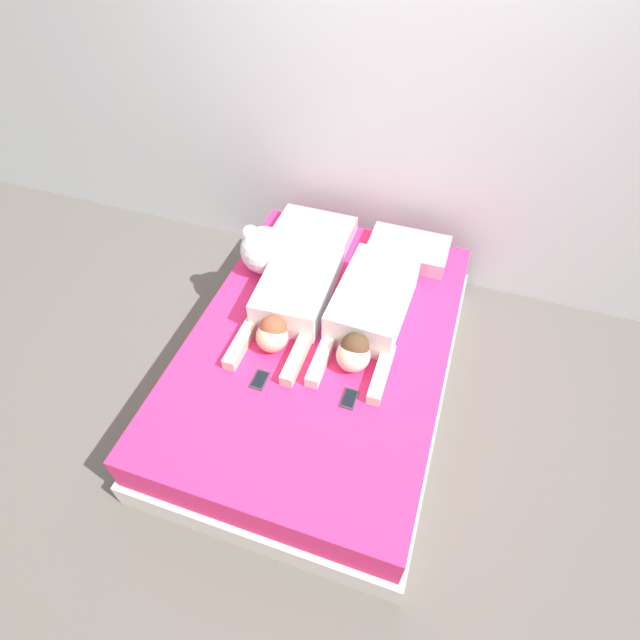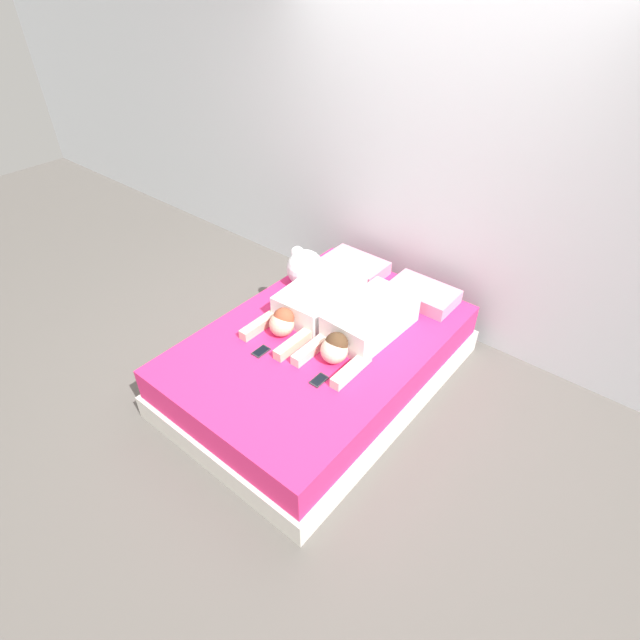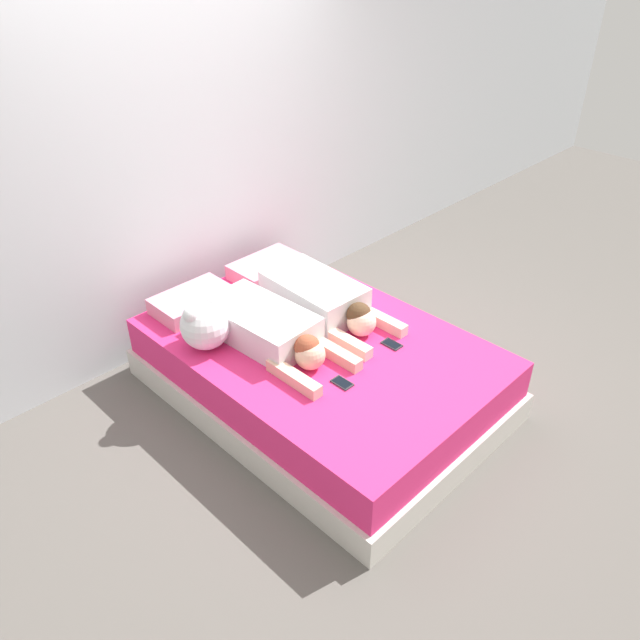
{
  "view_description": "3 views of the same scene",
  "coord_description": "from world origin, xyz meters",
  "px_view_note": "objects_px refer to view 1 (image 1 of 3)",
  "views": [
    {
      "loc": [
        0.58,
        -1.72,
        2.6
      ],
      "look_at": [
        0.0,
        0.0,
        0.58
      ],
      "focal_mm": 28.0,
      "sensor_mm": 36.0,
      "label": 1
    },
    {
      "loc": [
        1.72,
        -2.08,
        2.68
      ],
      "look_at": [
        0.0,
        0.0,
        0.58
      ],
      "focal_mm": 28.0,
      "sensor_mm": 36.0,
      "label": 2
    },
    {
      "loc": [
        -2.2,
        -2.19,
        2.63
      ],
      "look_at": [
        0.0,
        0.0,
        0.58
      ],
      "focal_mm": 35.0,
      "sensor_mm": 36.0,
      "label": 3
    }
  ],
  "objects_px": {
    "pillow_head_left": "(315,230)",
    "person_left": "(294,293)",
    "cell_phone_left": "(260,380)",
    "bed": "(320,361)",
    "plush_toy": "(264,249)",
    "person_right": "(369,310)",
    "cell_phone_right": "(349,399)",
    "pillow_head_right": "(408,250)"
  },
  "relations": [
    {
      "from": "cell_phone_left",
      "to": "cell_phone_right",
      "type": "bearing_deg",
      "value": 4.55
    },
    {
      "from": "cell_phone_left",
      "to": "cell_phone_right",
      "type": "distance_m",
      "value": 0.48
    },
    {
      "from": "pillow_head_left",
      "to": "person_right",
      "type": "xyz_separation_m",
      "value": [
        0.55,
        -0.65,
        0.05
      ]
    },
    {
      "from": "bed",
      "to": "pillow_head_left",
      "type": "xyz_separation_m",
      "value": [
        -0.32,
        0.85,
        0.27
      ]
    },
    {
      "from": "cell_phone_left",
      "to": "person_right",
      "type": "bearing_deg",
      "value": 53.14
    },
    {
      "from": "pillow_head_right",
      "to": "person_left",
      "type": "height_order",
      "value": "person_left"
    },
    {
      "from": "bed",
      "to": "person_left",
      "type": "distance_m",
      "value": 0.44
    },
    {
      "from": "pillow_head_left",
      "to": "cell_phone_left",
      "type": "height_order",
      "value": "pillow_head_left"
    },
    {
      "from": "pillow_head_right",
      "to": "person_right",
      "type": "xyz_separation_m",
      "value": [
        -0.09,
        -0.65,
        0.05
      ]
    },
    {
      "from": "pillow_head_left",
      "to": "cell_phone_right",
      "type": "bearing_deg",
      "value": -63.48
    },
    {
      "from": "bed",
      "to": "cell_phone_right",
      "type": "distance_m",
      "value": 0.49
    },
    {
      "from": "pillow_head_left",
      "to": "cell_phone_left",
      "type": "relative_size",
      "value": 4.22
    },
    {
      "from": "cell_phone_left",
      "to": "person_left",
      "type": "bearing_deg",
      "value": 91.93
    },
    {
      "from": "bed",
      "to": "cell_phone_right",
      "type": "relative_size",
      "value": 17.68
    },
    {
      "from": "cell_phone_left",
      "to": "plush_toy",
      "type": "relative_size",
      "value": 0.39
    },
    {
      "from": "pillow_head_right",
      "to": "person_right",
      "type": "distance_m",
      "value": 0.66
    },
    {
      "from": "person_left",
      "to": "cell_phone_left",
      "type": "distance_m",
      "value": 0.59
    },
    {
      "from": "person_right",
      "to": "cell_phone_left",
      "type": "bearing_deg",
      "value": -126.86
    },
    {
      "from": "cell_phone_right",
      "to": "person_left",
      "type": "bearing_deg",
      "value": 132.72
    },
    {
      "from": "pillow_head_left",
      "to": "cell_phone_right",
      "type": "height_order",
      "value": "pillow_head_left"
    },
    {
      "from": "pillow_head_right",
      "to": "person_right",
      "type": "bearing_deg",
      "value": -98.19
    },
    {
      "from": "bed",
      "to": "plush_toy",
      "type": "height_order",
      "value": "plush_toy"
    },
    {
      "from": "pillow_head_right",
      "to": "person_right",
      "type": "height_order",
      "value": "person_right"
    },
    {
      "from": "cell_phone_right",
      "to": "person_right",
      "type": "bearing_deg",
      "value": 94.65
    },
    {
      "from": "person_left",
      "to": "cell_phone_right",
      "type": "xyz_separation_m",
      "value": [
        0.5,
        -0.54,
        -0.09
      ]
    },
    {
      "from": "pillow_head_left",
      "to": "plush_toy",
      "type": "height_order",
      "value": "plush_toy"
    },
    {
      "from": "pillow_head_left",
      "to": "person_right",
      "type": "bearing_deg",
      "value": -49.66
    },
    {
      "from": "pillow_head_left",
      "to": "person_left",
      "type": "xyz_separation_m",
      "value": [
        0.09,
        -0.65,
        0.04
      ]
    },
    {
      "from": "person_left",
      "to": "cell_phone_left",
      "type": "height_order",
      "value": "person_left"
    },
    {
      "from": "cell_phone_right",
      "to": "pillow_head_left",
      "type": "bearing_deg",
      "value": 116.52
    },
    {
      "from": "person_left",
      "to": "cell_phone_left",
      "type": "xyz_separation_m",
      "value": [
        0.02,
        -0.58,
        -0.09
      ]
    },
    {
      "from": "person_right",
      "to": "plush_toy",
      "type": "distance_m",
      "value": 0.78
    },
    {
      "from": "pillow_head_left",
      "to": "person_left",
      "type": "bearing_deg",
      "value": -81.71
    },
    {
      "from": "cell_phone_left",
      "to": "bed",
      "type": "bearing_deg",
      "value": 61.3
    },
    {
      "from": "person_left",
      "to": "pillow_head_right",
      "type": "bearing_deg",
      "value": 49.82
    },
    {
      "from": "person_left",
      "to": "bed",
      "type": "bearing_deg",
      "value": -41.42
    },
    {
      "from": "person_right",
      "to": "cell_phone_left",
      "type": "height_order",
      "value": "person_right"
    },
    {
      "from": "pillow_head_left",
      "to": "person_right",
      "type": "height_order",
      "value": "person_right"
    },
    {
      "from": "cell_phone_left",
      "to": "plush_toy",
      "type": "height_order",
      "value": "plush_toy"
    },
    {
      "from": "person_left",
      "to": "cell_phone_right",
      "type": "bearing_deg",
      "value": -47.28
    },
    {
      "from": "person_left",
      "to": "person_right",
      "type": "relative_size",
      "value": 1.06
    },
    {
      "from": "cell_phone_right",
      "to": "pillow_head_right",
      "type": "bearing_deg",
      "value": 87.64
    }
  ]
}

